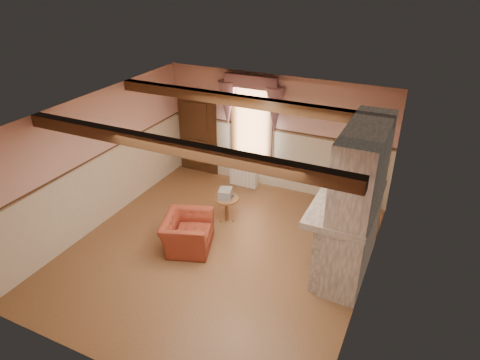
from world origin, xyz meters
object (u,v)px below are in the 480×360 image
at_px(armchair, 187,233).
at_px(radiator, 244,174).
at_px(mantel_clock, 357,176).
at_px(bowl, 344,204).
at_px(side_table, 227,209).
at_px(oil_lamp, 355,179).

xyz_separation_m(armchair, radiator, (-0.08, 2.81, -0.03)).
bearing_deg(radiator, mantel_clock, -24.98).
bearing_deg(mantel_clock, bowl, -90.00).
bearing_deg(radiator, side_table, -78.56).
distance_m(armchair, oil_lamp, 3.34).
xyz_separation_m(radiator, mantel_clock, (2.93, -1.34, 1.22)).
bearing_deg(side_table, mantel_clock, 5.98).
relative_size(side_table, mantel_clock, 2.29).
xyz_separation_m(bowl, mantel_clock, (0.00, 0.99, 0.06)).
bearing_deg(side_table, oil_lamp, 1.35).
relative_size(mantel_clock, oil_lamp, 0.86).
height_order(armchair, side_table, armchair).
relative_size(bowl, oil_lamp, 1.15).
xyz_separation_m(side_table, mantel_clock, (2.59, 0.27, 1.25)).
xyz_separation_m(bowl, oil_lamp, (0.00, 0.78, 0.10)).
bearing_deg(bowl, side_table, 164.46).
relative_size(side_table, oil_lamp, 1.96).
distance_m(armchair, radiator, 2.81).
relative_size(radiator, bowl, 2.17).
xyz_separation_m(side_table, oil_lamp, (2.59, 0.06, 1.29)).
relative_size(side_table, bowl, 1.71).
relative_size(radiator, mantel_clock, 2.92).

